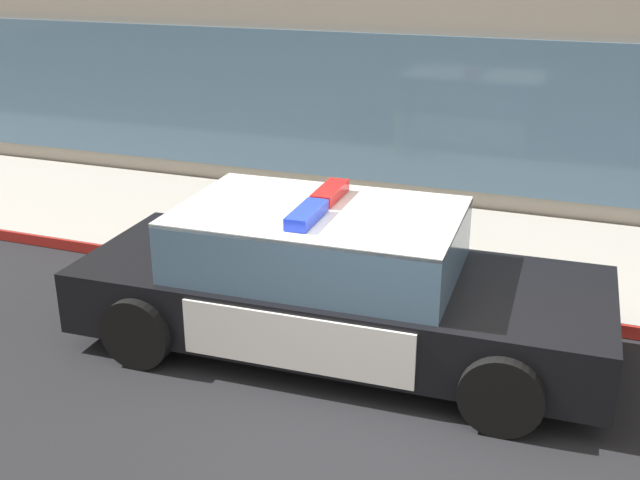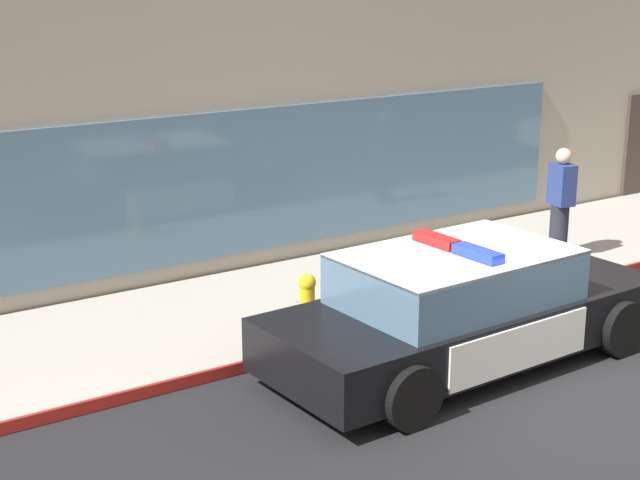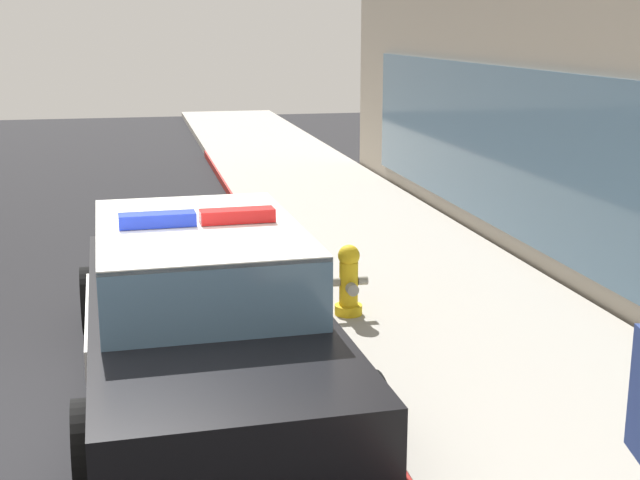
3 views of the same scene
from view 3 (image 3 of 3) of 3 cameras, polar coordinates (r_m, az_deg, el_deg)
name	(u,v)px [view 3 (image 3 of 3)]	position (r m, az deg, el deg)	size (l,w,h in m)	color
ground	(83,441)	(6.89, -15.17, -12.54)	(48.00, 48.00, 0.00)	black
sidewalk	(537,390)	(7.53, 13.99, -9.48)	(48.00, 3.01, 0.15)	#A39E93
curb_red_paint	(359,406)	(7.03, 2.57, -10.79)	(28.80, 0.04, 0.14)	maroon
police_cruiser	(203,309)	(7.45, -7.67, -4.49)	(5.00, 2.20, 1.49)	black
fire_hydrant	(349,281)	(8.80, 1.89, -2.69)	(0.34, 0.39, 0.73)	gold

